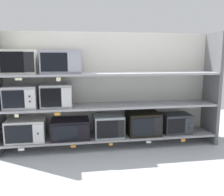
{
  "coord_description": "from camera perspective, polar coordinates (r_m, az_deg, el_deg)",
  "views": [
    {
      "loc": [
        -0.55,
        -3.4,
        1.34
      ],
      "look_at": [
        0.0,
        0.0,
        0.73
      ],
      "focal_mm": 38.71,
      "sensor_mm": 36.0,
      "label": 1
    }
  ],
  "objects": [
    {
      "name": "shelf_2",
      "position": [
        3.46,
        0.0,
        5.73
      ],
      "size": [
        3.07,
        0.45,
        0.03
      ],
      "primitive_type": "cube",
      "color": "#99999E"
    },
    {
      "name": "price_tag_2",
      "position": [
        3.44,
        -0.28,
        -10.88
      ],
      "size": [
        0.05,
        0.0,
        0.03
      ],
      "primitive_type": "cube",
      "color": "orange"
    },
    {
      "name": "price_tag_7",
      "position": [
        3.26,
        -21.23,
        4.18
      ],
      "size": [
        0.09,
        0.0,
        0.03
      ],
      "primitive_type": "cube",
      "color": "beige"
    },
    {
      "name": "price_tag_0",
      "position": [
        3.47,
        -20.65,
        -11.33
      ],
      "size": [
        0.08,
        0.0,
        0.03
      ],
      "primitive_type": "cube",
      "color": "white"
    },
    {
      "name": "microwave_7",
      "position": [
        3.47,
        -21.03,
        7.99
      ],
      "size": [
        0.45,
        0.34,
        0.32
      ],
      "color": "silver",
      "rests_on": "shelf_2"
    },
    {
      "name": "microwave_1",
      "position": [
        3.55,
        -9.81,
        -7.12
      ],
      "size": [
        0.54,
        0.41,
        0.27
      ],
      "color": "black",
      "rests_on": "shelf_0"
    },
    {
      "name": "microwave_4",
      "position": [
        3.87,
        14.88,
        -5.74
      ],
      "size": [
        0.42,
        0.35,
        0.29
      ],
      "color": "#2A2E34",
      "rests_on": "shelf_0"
    },
    {
      "name": "ground",
      "position": [
        2.81,
        3.41,
        -18.69
      ],
      "size": [
        7.07,
        6.0,
        0.02
      ],
      "primitive_type": "cube",
      "color": "#B2B7BC"
    },
    {
      "name": "price_tag_5",
      "position": [
        3.35,
        -21.61,
        -3.92
      ],
      "size": [
        0.05,
        0.0,
        0.04
      ],
      "primitive_type": "cube",
      "color": "beige"
    },
    {
      "name": "microwave_8",
      "position": [
        3.4,
        -11.92,
        8.36
      ],
      "size": [
        0.54,
        0.36,
        0.31
      ],
      "color": "#9A99A7",
      "rests_on": "shelf_2"
    },
    {
      "name": "microwave_5",
      "position": [
        3.52,
        -20.65,
        0.26
      ],
      "size": [
        0.43,
        0.38,
        0.3
      ],
      "color": "#B5B2BA",
      "rests_on": "shelf_1"
    },
    {
      "name": "back_panel",
      "position": [
        3.72,
        -0.6,
        2.32
      ],
      "size": [
        3.27,
        0.04,
        1.68
      ],
      "primitive_type": "cube",
      "color": "beige",
      "rests_on": "ground"
    },
    {
      "name": "price_tag_6",
      "position": [
        3.27,
        -12.78,
        -3.71
      ],
      "size": [
        0.08,
        0.0,
        0.04
      ],
      "primitive_type": "cube",
      "color": "orange"
    },
    {
      "name": "price_tag_4",
      "position": [
        3.75,
        16.47,
        -9.57
      ],
      "size": [
        0.07,
        0.0,
        0.04
      ],
      "primitive_type": "cube",
      "color": "orange"
    },
    {
      "name": "upright_right",
      "position": [
        4.03,
        22.51,
        2.15
      ],
      "size": [
        0.05,
        0.45,
        1.68
      ],
      "primitive_type": "cube",
      "color": "#5B5B5E",
      "rests_on": "ground"
    },
    {
      "name": "price_tag_3",
      "position": [
        3.56,
        8.66,
        -10.25
      ],
      "size": [
        0.07,
        0.0,
        0.03
      ],
      "primitive_type": "cube",
      "color": "white"
    },
    {
      "name": "price_tag_8",
      "position": [
        3.19,
        -12.53,
        4.36
      ],
      "size": [
        0.06,
        0.0,
        0.05
      ],
      "primitive_type": "cube",
      "color": "beige"
    },
    {
      "name": "microwave_2",
      "position": [
        3.58,
        -0.84,
        -6.48
      ],
      "size": [
        0.42,
        0.4,
        0.31
      ],
      "color": "#98A3A6",
      "rests_on": "shelf_0"
    },
    {
      "name": "shelf_0",
      "position": [
        3.65,
        0.0,
        -9.02
      ],
      "size": [
        3.07,
        0.45,
        0.03
      ],
      "primitive_type": "cube",
      "color": "#99999E",
      "rests_on": "ground"
    },
    {
      "name": "microwave_3",
      "position": [
        3.69,
        7.35,
        -5.93
      ],
      "size": [
        0.48,
        0.41,
        0.33
      ],
      "color": "black",
      "rests_on": "shelf_0"
    },
    {
      "name": "microwave_6",
      "position": [
        3.45,
        -12.95,
        0.59
      ],
      "size": [
        0.42,
        0.36,
        0.32
      ],
      "color": "#9EA3A2",
      "rests_on": "shelf_1"
    },
    {
      "name": "microwave_0",
      "position": [
        3.61,
        -19.52,
        -7.02
      ],
      "size": [
        0.52,
        0.43,
        0.3
      ],
      "color": "beige",
      "rests_on": "shelf_0"
    },
    {
      "name": "price_tag_1",
      "position": [
        3.4,
        -9.13,
        -11.22
      ],
      "size": [
        0.07,
        0.0,
        0.03
      ],
      "primitive_type": "cube",
      "color": "orange"
    },
    {
      "name": "shelf_1",
      "position": [
        3.52,
        0.0,
        -1.84
      ],
      "size": [
        3.07,
        0.45,
        0.03
      ],
      "primitive_type": "cube",
      "color": "#99999E"
    }
  ]
}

